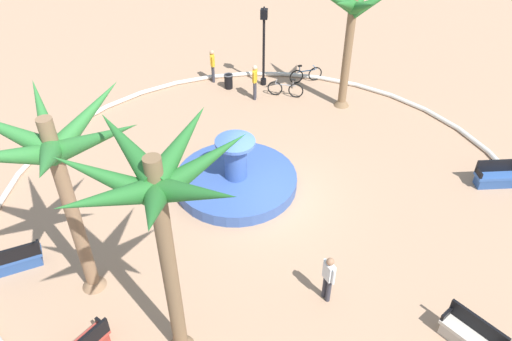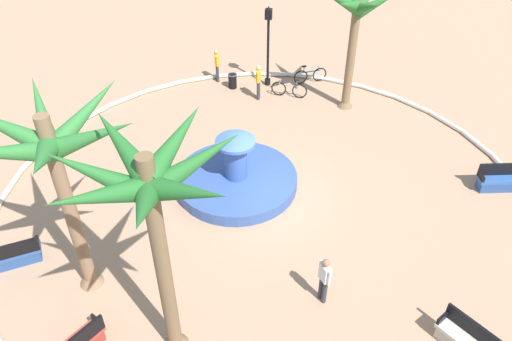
% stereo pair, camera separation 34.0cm
% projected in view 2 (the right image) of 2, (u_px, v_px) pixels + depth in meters
% --- Properties ---
extents(ground_plane, '(80.00, 80.00, 0.00)m').
position_uv_depth(ground_plane, '(264.00, 195.00, 17.95)').
color(ground_plane, tan).
extents(plaza_curb, '(18.90, 18.90, 0.20)m').
position_uv_depth(plaza_curb, '(265.00, 193.00, 17.89)').
color(plaza_curb, silver).
rests_on(plaza_curb, ground).
extents(fountain, '(4.44, 4.44, 2.00)m').
position_uv_depth(fountain, '(236.00, 179.00, 18.22)').
color(fountain, '#38569E').
rests_on(fountain, ground).
extents(palm_tree_near_fountain, '(4.63, 4.40, 6.06)m').
position_uv_depth(palm_tree_near_fountain, '(51.00, 153.00, 11.93)').
color(palm_tree_near_fountain, '#8E6B4C').
rests_on(palm_tree_near_fountain, ground).
extents(palm_tree_by_curb, '(3.27, 3.23, 5.46)m').
position_uv_depth(palm_tree_by_curb, '(356.00, 17.00, 20.33)').
color(palm_tree_by_curb, brown).
rests_on(palm_tree_by_curb, ground).
extents(palm_tree_mid_plaza, '(4.05, 4.21, 6.45)m').
position_uv_depth(palm_tree_mid_plaza, '(150.00, 197.00, 10.00)').
color(palm_tree_mid_plaza, brown).
rests_on(palm_tree_mid_plaza, ground).
extents(bench_north, '(1.66, 0.79, 1.00)m').
position_uv_depth(bench_north, '(499.00, 181.00, 18.05)').
color(bench_north, '#335BA8').
rests_on(bench_north, ground).
extents(bench_southwest, '(1.63, 1.25, 1.00)m').
position_uv_depth(bench_southwest, '(14.00, 256.00, 15.19)').
color(bench_southwest, '#335BA8').
rests_on(bench_southwest, ground).
extents(lamppost, '(0.32, 0.32, 3.91)m').
position_uv_depth(lamppost, '(268.00, 40.00, 23.16)').
color(lamppost, black).
rests_on(lamppost, ground).
extents(trash_bin, '(0.46, 0.46, 0.73)m').
position_uv_depth(trash_bin, '(233.00, 81.00, 24.07)').
color(trash_bin, black).
rests_on(trash_bin, ground).
extents(bicycle_red_frame, '(1.72, 0.44, 0.94)m').
position_uv_depth(bicycle_red_frame, '(289.00, 89.00, 23.38)').
color(bicycle_red_frame, black).
rests_on(bicycle_red_frame, ground).
extents(bicycle_by_lamppost, '(1.59, 0.78, 0.94)m').
position_uv_depth(bicycle_by_lamppost, '(310.00, 75.00, 24.49)').
color(bicycle_by_lamppost, black).
rests_on(bicycle_by_lamppost, ground).
extents(person_cyclist_helmet, '(0.29, 0.51, 1.65)m').
position_uv_depth(person_cyclist_helmet, '(217.00, 64.00, 24.30)').
color(person_cyclist_helmet, '#33333D').
rests_on(person_cyclist_helmet, ground).
extents(person_cyclist_photo, '(0.22, 0.53, 1.70)m').
position_uv_depth(person_cyclist_photo, '(258.00, 80.00, 22.88)').
color(person_cyclist_photo, '#33333D').
rests_on(person_cyclist_photo, ground).
extents(person_pedestrian_stroll, '(0.36, 0.45, 1.65)m').
position_uv_depth(person_pedestrian_stroll, '(324.00, 278.00, 13.77)').
color(person_pedestrian_stroll, '#33333D').
rests_on(person_pedestrian_stroll, ground).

